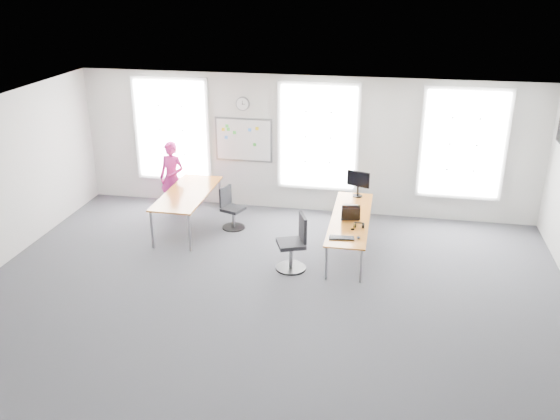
% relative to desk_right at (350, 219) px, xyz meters
% --- Properties ---
extents(floor, '(10.00, 10.00, 0.00)m').
position_rel_desk_right_xyz_m(floor, '(-1.18, -2.15, -0.62)').
color(floor, '#2A2A30').
rests_on(floor, ground).
extents(ceiling, '(10.00, 10.00, 0.00)m').
position_rel_desk_right_xyz_m(ceiling, '(-1.18, -2.15, 2.38)').
color(ceiling, silver).
rests_on(ceiling, ground).
extents(wall_back, '(10.00, 0.00, 10.00)m').
position_rel_desk_right_xyz_m(wall_back, '(-1.18, 1.85, 0.88)').
color(wall_back, silver).
rests_on(wall_back, ground).
extents(wall_front, '(10.00, 0.00, 10.00)m').
position_rel_desk_right_xyz_m(wall_front, '(-1.18, -6.15, 0.88)').
color(wall_front, silver).
rests_on(wall_front, ground).
extents(window_left, '(1.60, 0.06, 2.20)m').
position_rel_desk_right_xyz_m(window_left, '(-4.18, 1.82, 1.08)').
color(window_left, silver).
rests_on(window_left, wall_back).
extents(window_mid, '(1.60, 0.06, 2.20)m').
position_rel_desk_right_xyz_m(window_mid, '(-0.88, 1.82, 1.08)').
color(window_mid, silver).
rests_on(window_mid, wall_back).
extents(window_right, '(1.60, 0.06, 2.20)m').
position_rel_desk_right_xyz_m(window_right, '(2.12, 1.82, 1.08)').
color(window_right, silver).
rests_on(window_right, wall_back).
extents(desk_right, '(0.72, 2.71, 0.66)m').
position_rel_desk_right_xyz_m(desk_right, '(0.00, 0.00, 0.00)').
color(desk_right, '#BA5E1F').
rests_on(desk_right, ground).
extents(desk_left, '(0.88, 2.20, 0.80)m').
position_rel_desk_right_xyz_m(desk_left, '(-3.37, 0.36, 0.12)').
color(desk_left, '#BA5E1F').
rests_on(desk_left, ground).
extents(chair_right, '(0.61, 0.61, 1.03)m').
position_rel_desk_right_xyz_m(chair_right, '(-0.91, -1.01, -0.16)').
color(chair_right, black).
rests_on(chair_right, ground).
extents(chair_left, '(0.51, 0.51, 0.89)m').
position_rel_desk_right_xyz_m(chair_left, '(-2.51, 0.56, -0.23)').
color(chair_left, black).
rests_on(chair_left, ground).
extents(person, '(0.65, 0.49, 1.61)m').
position_rel_desk_right_xyz_m(person, '(-3.99, 1.15, 0.19)').
color(person, '#C3217A').
rests_on(person, ground).
extents(whiteboard, '(1.20, 0.03, 0.90)m').
position_rel_desk_right_xyz_m(whiteboard, '(-2.53, 1.82, 0.93)').
color(whiteboard, white).
rests_on(whiteboard, wall_back).
extents(wall_clock, '(0.30, 0.04, 0.30)m').
position_rel_desk_right_xyz_m(wall_clock, '(-2.53, 1.82, 1.73)').
color(wall_clock, gray).
rests_on(wall_clock, wall_back).
extents(keyboard, '(0.46, 0.22, 0.02)m').
position_rel_desk_right_xyz_m(keyboard, '(-0.08, -0.99, 0.05)').
color(keyboard, black).
rests_on(keyboard, desk_right).
extents(mouse, '(0.07, 0.11, 0.04)m').
position_rel_desk_right_xyz_m(mouse, '(0.21, -0.93, 0.06)').
color(mouse, black).
rests_on(mouse, desk_right).
extents(lens_cap, '(0.08, 0.08, 0.01)m').
position_rel_desk_right_xyz_m(lens_cap, '(0.08, -0.56, 0.05)').
color(lens_cap, black).
rests_on(lens_cap, desk_right).
extents(headphones, '(0.19, 0.10, 0.11)m').
position_rel_desk_right_xyz_m(headphones, '(0.18, -0.47, 0.10)').
color(headphones, black).
rests_on(headphones, desk_right).
extents(laptop_sleeve, '(0.36, 0.25, 0.28)m').
position_rel_desk_right_xyz_m(laptop_sleeve, '(0.01, -0.15, 0.18)').
color(laptop_sleeve, black).
rests_on(laptop_sleeve, desk_right).
extents(paper_stack, '(0.31, 0.24, 0.10)m').
position_rel_desk_right_xyz_m(paper_stack, '(-0.04, 0.35, 0.09)').
color(paper_stack, beige).
rests_on(paper_stack, desk_right).
extents(monitor, '(0.48, 0.21, 0.55)m').
position_rel_desk_right_xyz_m(monitor, '(0.05, 1.14, 0.37)').
color(monitor, black).
rests_on(monitor, desk_right).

